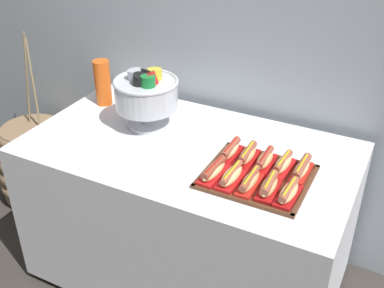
# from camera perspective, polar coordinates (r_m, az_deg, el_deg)

# --- Properties ---
(ground_plane) EXTENTS (10.00, 10.00, 0.00)m
(ground_plane) POSITION_cam_1_polar(r_m,az_deg,el_deg) (2.56, -0.38, -15.26)
(ground_plane) COLOR #38332D
(buffet_table) EXTENTS (1.44, 0.80, 0.77)m
(buffet_table) POSITION_cam_1_polar(r_m,az_deg,el_deg) (2.28, -0.41, -8.17)
(buffet_table) COLOR silver
(buffet_table) RESTS_ON ground_plane
(floor_vase) EXTENTS (0.48, 0.48, 1.05)m
(floor_vase) POSITION_cam_1_polar(r_m,az_deg,el_deg) (3.09, -18.00, -2.16)
(floor_vase) COLOR #896B4C
(floor_vase) RESTS_ON ground_plane
(serving_tray) EXTENTS (0.41, 0.36, 0.01)m
(serving_tray) POSITION_cam_1_polar(r_m,az_deg,el_deg) (1.89, 7.79, -3.93)
(serving_tray) COLOR #56331E
(serving_tray) RESTS_ON buffet_table
(hot_dog_0) EXTENTS (0.08, 0.18, 0.06)m
(hot_dog_0) POSITION_cam_1_polar(r_m,az_deg,el_deg) (1.85, 2.60, -3.26)
(hot_dog_0) COLOR red
(hot_dog_0) RESTS_ON serving_tray
(hot_dog_1) EXTENTS (0.07, 0.17, 0.06)m
(hot_dog_1) POSITION_cam_1_polar(r_m,az_deg,el_deg) (1.82, 4.74, -3.87)
(hot_dog_1) COLOR red
(hot_dog_1) RESTS_ON serving_tray
(hot_dog_2) EXTENTS (0.06, 0.17, 0.06)m
(hot_dog_2) POSITION_cam_1_polar(r_m,az_deg,el_deg) (1.80, 6.94, -4.48)
(hot_dog_2) COLOR red
(hot_dog_2) RESTS_ON serving_tray
(hot_dog_3) EXTENTS (0.07, 0.16, 0.06)m
(hot_dog_3) POSITION_cam_1_polar(r_m,az_deg,el_deg) (1.78, 9.19, -5.03)
(hot_dog_3) COLOR #B21414
(hot_dog_3) RESTS_ON serving_tray
(hot_dog_4) EXTENTS (0.07, 0.17, 0.06)m
(hot_dog_4) POSITION_cam_1_polar(r_m,az_deg,el_deg) (1.77, 11.48, -5.74)
(hot_dog_4) COLOR #B21414
(hot_dog_4) RESTS_ON serving_tray
(hot_dog_5) EXTENTS (0.06, 0.16, 0.06)m
(hot_dog_5) POSITION_cam_1_polar(r_m,az_deg,el_deg) (1.98, 4.62, -0.83)
(hot_dog_5) COLOR #B21414
(hot_dog_5) RESTS_ON serving_tray
(hot_dog_6) EXTENTS (0.07, 0.17, 0.06)m
(hot_dog_6) POSITION_cam_1_polar(r_m,az_deg,el_deg) (1.95, 6.64, -1.38)
(hot_dog_6) COLOR #B21414
(hot_dog_6) RESTS_ON serving_tray
(hot_dog_7) EXTENTS (0.07, 0.16, 0.06)m
(hot_dog_7) POSITION_cam_1_polar(r_m,az_deg,el_deg) (1.93, 8.71, -1.94)
(hot_dog_7) COLOR #B21414
(hot_dog_7) RESTS_ON serving_tray
(hot_dog_8) EXTENTS (0.07, 0.17, 0.06)m
(hot_dog_8) POSITION_cam_1_polar(r_m,az_deg,el_deg) (1.92, 10.82, -2.44)
(hot_dog_8) COLOR red
(hot_dog_8) RESTS_ON serving_tray
(hot_dog_9) EXTENTS (0.06, 0.17, 0.06)m
(hot_dog_9) POSITION_cam_1_polar(r_m,az_deg,el_deg) (1.90, 12.96, -2.98)
(hot_dog_9) COLOR red
(hot_dog_9) RESTS_ON serving_tray
(punch_bowl) EXTENTS (0.30, 0.30, 0.28)m
(punch_bowl) POSITION_cam_1_polar(r_m,az_deg,el_deg) (2.17, -5.49, 6.07)
(punch_bowl) COLOR silver
(punch_bowl) RESTS_ON buffet_table
(cup_stack) EXTENTS (0.08, 0.08, 0.23)m
(cup_stack) POSITION_cam_1_polar(r_m,az_deg,el_deg) (2.44, -10.65, 7.25)
(cup_stack) COLOR #EA5B19
(cup_stack) RESTS_ON buffet_table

